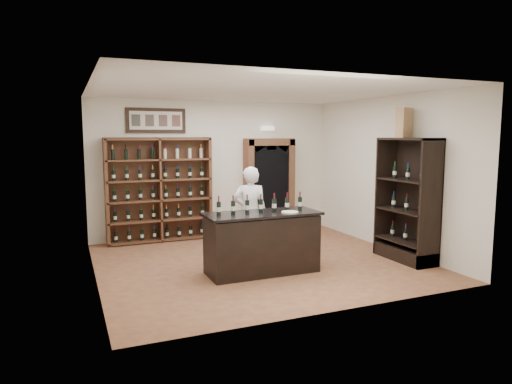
# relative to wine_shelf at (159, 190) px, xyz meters

# --- Properties ---
(floor) EXTENTS (5.50, 5.50, 0.00)m
(floor) POSITION_rel_wine_shelf_xyz_m (1.30, -2.33, -1.10)
(floor) COLOR #935F3B
(floor) RESTS_ON ground
(ceiling) EXTENTS (5.50, 5.50, 0.00)m
(ceiling) POSITION_rel_wine_shelf_xyz_m (1.30, -2.33, 1.90)
(ceiling) COLOR white
(ceiling) RESTS_ON wall_back
(wall_back) EXTENTS (5.50, 0.04, 3.00)m
(wall_back) POSITION_rel_wine_shelf_xyz_m (1.30, 0.17, 0.40)
(wall_back) COLOR silver
(wall_back) RESTS_ON ground
(wall_left) EXTENTS (0.04, 5.00, 3.00)m
(wall_left) POSITION_rel_wine_shelf_xyz_m (-1.45, -2.33, 0.40)
(wall_left) COLOR silver
(wall_left) RESTS_ON ground
(wall_right) EXTENTS (0.04, 5.00, 3.00)m
(wall_right) POSITION_rel_wine_shelf_xyz_m (4.05, -2.33, 0.40)
(wall_right) COLOR silver
(wall_right) RESTS_ON ground
(wine_shelf) EXTENTS (2.20, 0.38, 2.20)m
(wine_shelf) POSITION_rel_wine_shelf_xyz_m (0.00, 0.00, 0.00)
(wine_shelf) COLOR #562F1D
(wine_shelf) RESTS_ON ground
(framed_picture) EXTENTS (1.25, 0.04, 0.52)m
(framed_picture) POSITION_rel_wine_shelf_xyz_m (0.00, 0.14, 1.45)
(framed_picture) COLOR black
(framed_picture) RESTS_ON wall_back
(arched_doorway) EXTENTS (1.17, 0.35, 2.17)m
(arched_doorway) POSITION_rel_wine_shelf_xyz_m (2.55, -0.00, 0.04)
(arched_doorway) COLOR black
(arched_doorway) RESTS_ON ground
(emergency_light) EXTENTS (0.30, 0.10, 0.10)m
(emergency_light) POSITION_rel_wine_shelf_xyz_m (2.55, 0.09, 1.30)
(emergency_light) COLOR white
(emergency_light) RESTS_ON wall_back
(tasting_counter) EXTENTS (1.88, 0.78, 1.00)m
(tasting_counter) POSITION_rel_wine_shelf_xyz_m (1.10, -2.93, -0.61)
(tasting_counter) COLOR black
(tasting_counter) RESTS_ON ground
(counter_bottle_0) EXTENTS (0.07, 0.07, 0.30)m
(counter_bottle_0) POSITION_rel_wine_shelf_xyz_m (0.38, -2.88, 0.01)
(counter_bottle_0) COLOR black
(counter_bottle_0) RESTS_ON tasting_counter
(counter_bottle_1) EXTENTS (0.07, 0.07, 0.30)m
(counter_bottle_1) POSITION_rel_wine_shelf_xyz_m (0.62, -2.88, 0.01)
(counter_bottle_1) COLOR black
(counter_bottle_1) RESTS_ON tasting_counter
(counter_bottle_2) EXTENTS (0.07, 0.07, 0.30)m
(counter_bottle_2) POSITION_rel_wine_shelf_xyz_m (0.86, -2.88, 0.01)
(counter_bottle_2) COLOR black
(counter_bottle_2) RESTS_ON tasting_counter
(counter_bottle_3) EXTENTS (0.07, 0.07, 0.30)m
(counter_bottle_3) POSITION_rel_wine_shelf_xyz_m (1.10, -2.88, 0.01)
(counter_bottle_3) COLOR black
(counter_bottle_3) RESTS_ON tasting_counter
(counter_bottle_4) EXTENTS (0.07, 0.07, 0.30)m
(counter_bottle_4) POSITION_rel_wine_shelf_xyz_m (1.34, -2.88, 0.01)
(counter_bottle_4) COLOR black
(counter_bottle_4) RESTS_ON tasting_counter
(counter_bottle_5) EXTENTS (0.07, 0.07, 0.30)m
(counter_bottle_5) POSITION_rel_wine_shelf_xyz_m (1.58, -2.88, 0.01)
(counter_bottle_5) COLOR black
(counter_bottle_5) RESTS_ON tasting_counter
(counter_bottle_6) EXTENTS (0.07, 0.07, 0.30)m
(counter_bottle_6) POSITION_rel_wine_shelf_xyz_m (1.82, -2.88, 0.01)
(counter_bottle_6) COLOR black
(counter_bottle_6) RESTS_ON tasting_counter
(side_cabinet) EXTENTS (0.48, 1.20, 2.20)m
(side_cabinet) POSITION_rel_wine_shelf_xyz_m (3.82, -3.23, -0.35)
(side_cabinet) COLOR black
(side_cabinet) RESTS_ON ground
(shopkeeper) EXTENTS (0.72, 0.59, 1.69)m
(shopkeeper) POSITION_rel_wine_shelf_xyz_m (1.26, -2.01, -0.26)
(shopkeeper) COLOR white
(shopkeeper) RESTS_ON ground
(plate) EXTENTS (0.27, 0.27, 0.02)m
(plate) POSITION_rel_wine_shelf_xyz_m (1.50, -3.14, -0.09)
(plate) COLOR beige
(plate) RESTS_ON tasting_counter
(wine_crate) EXTENTS (0.41, 0.30, 0.53)m
(wine_crate) POSITION_rel_wine_shelf_xyz_m (3.81, -3.05, 1.37)
(wine_crate) COLOR tan
(wine_crate) RESTS_ON side_cabinet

